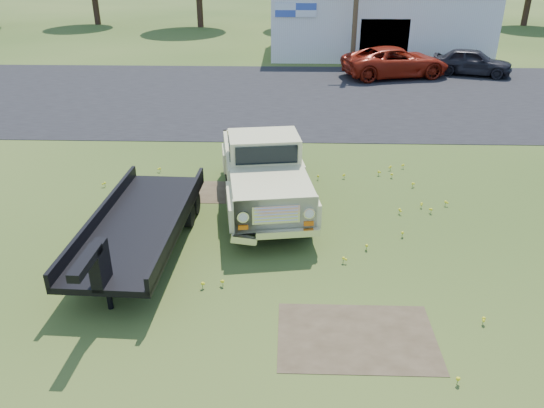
{
  "coord_description": "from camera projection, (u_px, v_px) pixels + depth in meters",
  "views": [
    {
      "loc": [
        0.14,
        -10.99,
        6.71
      ],
      "look_at": [
        -0.24,
        1.0,
        0.85
      ],
      "focal_mm": 35.0,
      "sensor_mm": 36.0,
      "label": 1
    }
  ],
  "objects": [
    {
      "name": "asphalt_lot",
      "position": [
        286.0,
        96.0,
        26.29
      ],
      "size": [
        90.0,
        14.0,
        0.02
      ],
      "primitive_type": "cube",
      "color": "black",
      "rests_on": "ground"
    },
    {
      "name": "vintage_pickup_truck",
      "position": [
        264.0,
        171.0,
        14.79
      ],
      "size": [
        3.11,
        6.1,
        2.12
      ],
      "primitive_type": null,
      "rotation": [
        0.0,
        0.0,
        0.15
      ],
      "color": "beige",
      "rests_on": "ground"
    },
    {
      "name": "dirt_patch_a",
      "position": [
        357.0,
        337.0,
        10.09
      ],
      "size": [
        3.0,
        2.0,
        0.01
      ],
      "primitive_type": "cube",
      "color": "#453724",
      "rests_on": "ground"
    },
    {
      "name": "ground",
      "position": [
        281.0,
        254.0,
        12.82
      ],
      "size": [
        140.0,
        140.0,
        0.0
      ],
      "primitive_type": "plane",
      "color": "#2D4716",
      "rests_on": "ground"
    },
    {
      "name": "dirt_patch_b",
      "position": [
        217.0,
        192.0,
        16.02
      ],
      "size": [
        2.2,
        1.6,
        0.01
      ],
      "primitive_type": "cube",
      "color": "#453724",
      "rests_on": "ground"
    },
    {
      "name": "dark_sedan",
      "position": [
        472.0,
        62.0,
        30.17
      ],
      "size": [
        4.69,
        3.07,
        1.48
      ],
      "primitive_type": "imported",
      "rotation": [
        0.0,
        0.0,
        1.24
      ],
      "color": "black",
      "rests_on": "ground"
    },
    {
      "name": "red_pickup",
      "position": [
        395.0,
        62.0,
        29.7
      ],
      "size": [
        6.41,
        4.08,
        1.65
      ],
      "primitive_type": "imported",
      "rotation": [
        0.0,
        0.0,
        1.82
      ],
      "color": "maroon",
      "rests_on": "ground"
    },
    {
      "name": "commercial_building",
      "position": [
        376.0,
        21.0,
        35.97
      ],
      "size": [
        14.2,
        8.2,
        4.15
      ],
      "color": "silver",
      "rests_on": "ground"
    },
    {
      "name": "flatbed_trailer",
      "position": [
        140.0,
        220.0,
        12.62
      ],
      "size": [
        2.27,
        6.21,
        1.67
      ],
      "primitive_type": null,
      "rotation": [
        0.0,
        0.0,
        -0.04
      ],
      "color": "black",
      "rests_on": "ground"
    }
  ]
}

